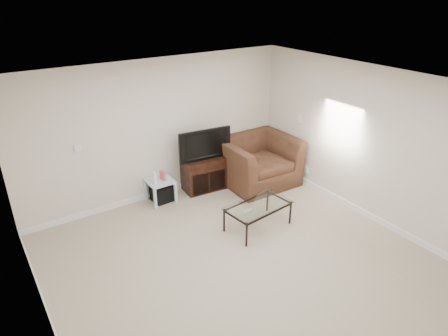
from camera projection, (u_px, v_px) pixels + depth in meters
floor at (242, 264)px, 5.63m from camera, size 5.00×5.00×0.00m
ceiling at (246, 89)px, 4.57m from camera, size 5.00×5.00×0.00m
wall_back at (159, 131)px, 6.98m from camera, size 5.00×0.02×2.50m
wall_left at (35, 253)px, 3.83m from camera, size 0.02×5.00×2.50m
wall_right at (370, 145)px, 6.36m from camera, size 0.02×5.00×2.50m
plate_back at (78, 148)px, 6.26m from camera, size 0.12×0.02×0.12m
plate_right_switch at (299, 119)px, 7.56m from camera, size 0.02×0.09×0.13m
plate_right_outlet at (306, 170)px, 7.74m from camera, size 0.02×0.08×0.12m
tv_stand at (203, 173)px, 7.58m from camera, size 0.82×0.60×0.64m
dvd_player at (203, 163)px, 7.45m from camera, size 0.45×0.34×0.06m
television at (203, 143)px, 7.29m from camera, size 0.95×0.29×0.58m
side_table at (161, 191)px, 7.15m from camera, size 0.44×0.44×0.42m
subwoofer at (162, 193)px, 7.20m from camera, size 0.35×0.35×0.32m
game_console at (154, 177)px, 6.95m from camera, size 0.06×0.15×0.19m
game_case at (163, 176)px, 7.04m from camera, size 0.06×0.13×0.17m
recliner at (258, 154)px, 7.67m from camera, size 1.41×0.94×1.22m
coffee_table at (258, 216)px, 6.39m from camera, size 1.10×0.70×0.41m
remote at (248, 211)px, 6.13m from camera, size 0.17×0.08×0.02m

